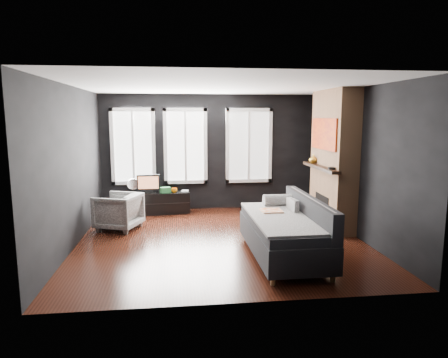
{
  "coord_description": "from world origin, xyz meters",
  "views": [
    {
      "loc": [
        -0.75,
        -6.88,
        2.18
      ],
      "look_at": [
        0.1,
        0.3,
        1.05
      ],
      "focal_mm": 32.0,
      "sensor_mm": 36.0,
      "label": 1
    }
  ],
  "objects": [
    {
      "name": "monitor",
      "position": [
        -1.4,
        2.09,
        0.72
      ],
      "size": [
        0.52,
        0.12,
        0.46
      ],
      "primitive_type": null,
      "rotation": [
        0.0,
        0.0,
        0.02
      ],
      "color": "black",
      "rests_on": "media_console"
    },
    {
      "name": "media_console",
      "position": [
        -1.2,
        2.1,
        0.24
      ],
      "size": [
        1.45,
        0.56,
        0.49
      ],
      "primitive_type": null,
      "rotation": [
        0.0,
        0.0,
        0.08
      ],
      "color": "black",
      "rests_on": "floor"
    },
    {
      "name": "mug",
      "position": [
        -0.83,
        2.05,
        0.55
      ],
      "size": [
        0.14,
        0.12,
        0.13
      ],
      "primitive_type": "imported",
      "rotation": [
        0.0,
        0.0,
        -0.16
      ],
      "color": "#D36903",
      "rests_on": "media_console"
    },
    {
      "name": "armchair",
      "position": [
        -1.91,
        0.9,
        0.39
      ],
      "size": [
        0.93,
        0.96,
        0.78
      ],
      "primitive_type": "imported",
      "rotation": [
        0.0,
        0.0,
        -1.93
      ],
      "color": "white",
      "rests_on": "floor"
    },
    {
      "name": "mantel_vase",
      "position": [
        2.05,
        1.05,
        1.32
      ],
      "size": [
        0.2,
        0.21,
        0.18
      ],
      "primitive_type": "imported",
      "rotation": [
        0.0,
        0.0,
        0.14
      ],
      "color": "gold",
      "rests_on": "fireplace"
    },
    {
      "name": "wall_right",
      "position": [
        2.5,
        0.0,
        1.35
      ],
      "size": [
        0.02,
        5.0,
        2.7
      ],
      "primitive_type": "cube",
      "color": "black",
      "rests_on": "ground"
    },
    {
      "name": "desk_fan",
      "position": [
        -1.74,
        2.03,
        0.66
      ],
      "size": [
        0.3,
        0.3,
        0.34
      ],
      "primitive_type": null,
      "rotation": [
        0.0,
        0.0,
        0.25
      ],
      "color": "gray",
      "rests_on": "media_console"
    },
    {
      "name": "storage_box",
      "position": [
        -1.03,
        2.06,
        0.55
      ],
      "size": [
        0.26,
        0.21,
        0.12
      ],
      "primitive_type": "cube",
      "rotation": [
        0.0,
        0.0,
        0.37
      ],
      "color": "#246733",
      "rests_on": "media_console"
    },
    {
      "name": "fireplace",
      "position": [
        2.3,
        0.6,
        1.35
      ],
      "size": [
        0.7,
        1.62,
        2.7
      ],
      "primitive_type": null,
      "color": "#93724C",
      "rests_on": "floor"
    },
    {
      "name": "ceiling",
      "position": [
        0.0,
        0.0,
        2.7
      ],
      "size": [
        5.0,
        5.0,
        0.0
      ],
      "primitive_type": "plane",
      "color": "white",
      "rests_on": "ground"
    },
    {
      "name": "windows",
      "position": [
        -0.45,
        2.46,
        2.38
      ],
      "size": [
        4.0,
        0.16,
        1.76
      ],
      "primitive_type": null,
      "color": "white",
      "rests_on": "wall_back"
    },
    {
      "name": "wall_back",
      "position": [
        0.0,
        2.5,
        1.35
      ],
      "size": [
        5.0,
        0.02,
        2.7
      ],
      "primitive_type": "cube",
      "color": "black",
      "rests_on": "ground"
    },
    {
      "name": "sofa",
      "position": [
        0.87,
        -1.04,
        0.48
      ],
      "size": [
        1.12,
        2.22,
        0.95
      ],
      "primitive_type": null,
      "rotation": [
        0.0,
        0.0,
        0.01
      ],
      "color": "#242527",
      "rests_on": "floor"
    },
    {
      "name": "stripe_pillow",
      "position": [
        1.11,
        -0.7,
        0.69
      ],
      "size": [
        0.12,
        0.35,
        0.34
      ],
      "primitive_type": "cube",
      "rotation": [
        0.0,
        0.0,
        0.11
      ],
      "color": "gray",
      "rests_on": "sofa"
    },
    {
      "name": "book",
      "position": [
        -0.66,
        2.18,
        0.59
      ],
      "size": [
        0.16,
        0.03,
        0.21
      ],
      "primitive_type": "imported",
      "rotation": [
        0.0,
        0.0,
        -0.09
      ],
      "color": "#BCAD90",
      "rests_on": "media_console"
    },
    {
      "name": "wall_left",
      "position": [
        -2.5,
        0.0,
        1.35
      ],
      "size": [
        0.02,
        5.0,
        2.7
      ],
      "primitive_type": "cube",
      "color": "black",
      "rests_on": "ground"
    },
    {
      "name": "floor",
      "position": [
        0.0,
        0.0,
        0.0
      ],
      "size": [
        5.0,
        5.0,
        0.0
      ],
      "primitive_type": "plane",
      "color": "black",
      "rests_on": "ground"
    },
    {
      "name": "mantel_clock",
      "position": [
        2.05,
        0.05,
        1.25
      ],
      "size": [
        0.13,
        0.13,
        0.04
      ],
      "primitive_type": "cylinder",
      "rotation": [
        0.0,
        0.0,
        0.03
      ],
      "color": "black",
      "rests_on": "fireplace"
    }
  ]
}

